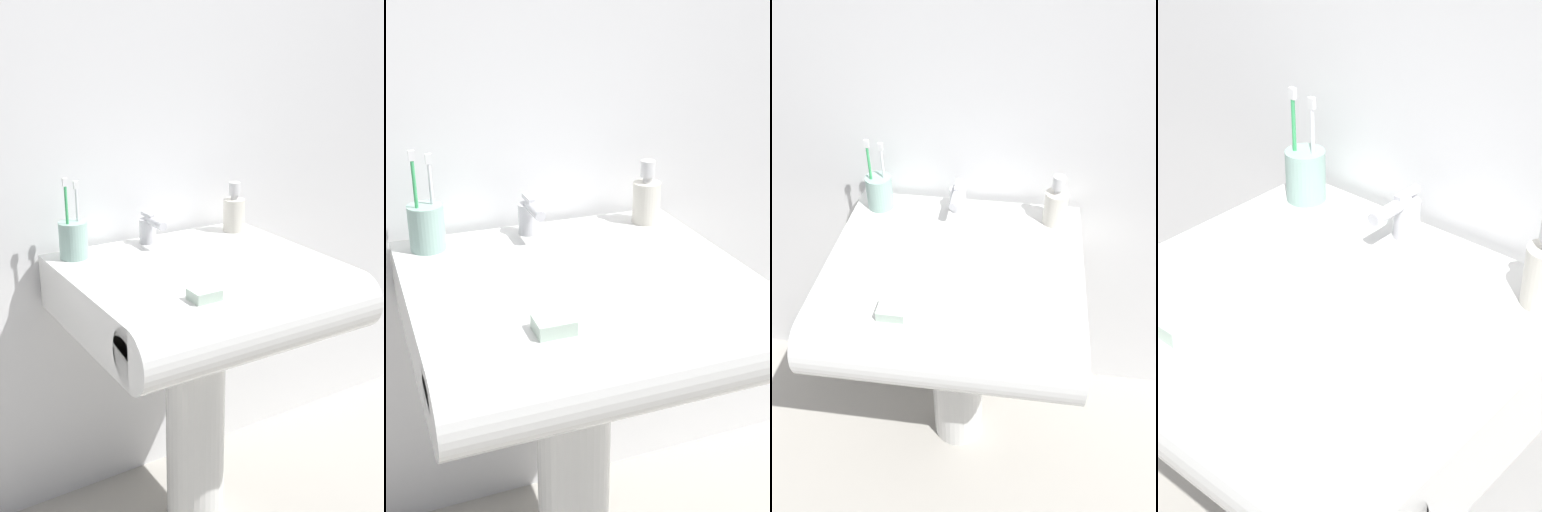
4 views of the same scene
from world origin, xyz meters
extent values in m
plane|color=#ADA89E|center=(0.00, 0.00, 0.00)|extent=(6.00, 6.00, 0.00)
cube|color=white|center=(0.00, 0.30, 1.20)|extent=(5.00, 0.05, 2.40)
cylinder|color=white|center=(0.00, 0.00, 0.31)|extent=(0.16, 0.16, 0.62)
cube|color=white|center=(0.00, 0.00, 0.69)|extent=(0.63, 0.52, 0.14)
cylinder|color=white|center=(0.00, -0.26, 0.69)|extent=(0.63, 0.14, 0.14)
cylinder|color=silver|center=(-0.03, 0.20, 0.80)|extent=(0.04, 0.04, 0.07)
cylinder|color=silver|center=(-0.03, 0.16, 0.83)|extent=(0.02, 0.09, 0.02)
cube|color=silver|center=(-0.03, 0.20, 0.84)|extent=(0.01, 0.06, 0.01)
cylinder|color=#99BFB2|center=(-0.24, 0.19, 0.81)|extent=(0.07, 0.07, 0.09)
cylinder|color=#3FB266|center=(-0.26, 0.18, 0.86)|extent=(0.01, 0.01, 0.17)
cube|color=white|center=(-0.26, 0.18, 0.96)|extent=(0.01, 0.01, 0.02)
cylinder|color=white|center=(-0.23, 0.19, 0.86)|extent=(0.01, 0.01, 0.16)
cube|color=white|center=(-0.23, 0.19, 0.95)|extent=(0.01, 0.01, 0.02)
cylinder|color=silver|center=(0.24, 0.18, 0.81)|extent=(0.06, 0.06, 0.09)
cylinder|color=silver|center=(0.24, 0.18, 0.86)|extent=(0.02, 0.02, 0.01)
cylinder|color=silver|center=(0.24, 0.18, 0.89)|extent=(0.03, 0.03, 0.03)
cube|color=silver|center=(-0.11, -0.21, 0.77)|extent=(0.06, 0.05, 0.02)
camera|label=1|loc=(-0.78, -1.27, 1.29)|focal=45.00mm
camera|label=2|loc=(-0.38, -1.04, 1.27)|focal=45.00mm
camera|label=3|loc=(0.15, -0.93, 1.56)|focal=35.00mm
camera|label=4|loc=(0.64, -0.70, 1.43)|focal=55.00mm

